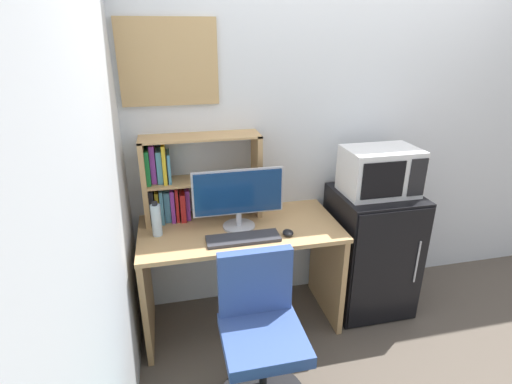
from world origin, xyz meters
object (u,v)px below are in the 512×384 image
(hutch_bookshelf, at_px, (184,180))
(wall_corkboard, at_px, (169,62))
(computer_mouse, at_px, (288,233))
(water_bottle, at_px, (156,220))
(mini_fridge, at_px, (370,250))
(keyboard, at_px, (243,239))
(desk_chair, at_px, (261,342))
(microwave, at_px, (380,171))
(monitor, at_px, (238,196))

(hutch_bookshelf, height_order, wall_corkboard, wall_corkboard)
(wall_corkboard, bearing_deg, hutch_bookshelf, -68.75)
(computer_mouse, height_order, water_bottle, water_bottle)
(hutch_bookshelf, bearing_deg, mini_fridge, -9.16)
(keyboard, relative_size, water_bottle, 1.99)
(desk_chair, distance_m, wall_corkboard, 1.72)
(keyboard, bearing_deg, microwave, 10.84)
(monitor, bearing_deg, computer_mouse, -32.13)
(mini_fridge, height_order, desk_chair, mini_fridge)
(hutch_bookshelf, xyz_separation_m, mini_fridge, (1.31, -0.21, -0.59))
(mini_fridge, distance_m, desk_chair, 1.18)
(hutch_bookshelf, xyz_separation_m, computer_mouse, (0.61, -0.40, -0.26))
(mini_fridge, relative_size, wall_corkboard, 1.52)
(keyboard, relative_size, microwave, 0.92)
(mini_fridge, bearing_deg, microwave, 89.66)
(desk_chair, height_order, wall_corkboard, wall_corkboard)
(mini_fridge, height_order, wall_corkboard, wall_corkboard)
(wall_corkboard, bearing_deg, mini_fridge, -12.63)
(monitor, bearing_deg, microwave, 0.81)
(keyboard, bearing_deg, water_bottle, 160.40)
(mini_fridge, xyz_separation_m, microwave, (0.00, 0.00, 0.62))
(water_bottle, height_order, mini_fridge, water_bottle)
(keyboard, xyz_separation_m, mini_fridge, (0.99, 0.19, -0.32))
(microwave, xyz_separation_m, wall_corkboard, (-1.34, 0.30, 0.70))
(hutch_bookshelf, bearing_deg, keyboard, -51.01)
(water_bottle, height_order, wall_corkboard, wall_corkboard)
(keyboard, distance_m, mini_fridge, 1.05)
(computer_mouse, height_order, wall_corkboard, wall_corkboard)
(monitor, relative_size, microwave, 1.19)
(monitor, distance_m, computer_mouse, 0.39)
(hutch_bookshelf, height_order, computer_mouse, hutch_bookshelf)
(microwave, bearing_deg, desk_chair, -146.33)
(desk_chair, bearing_deg, keyboard, 90.23)
(hutch_bookshelf, distance_m, computer_mouse, 0.77)
(monitor, distance_m, desk_chair, 0.88)
(microwave, bearing_deg, mini_fridge, -90.34)
(keyboard, bearing_deg, computer_mouse, -0.23)
(keyboard, height_order, desk_chair, desk_chair)
(hutch_bookshelf, relative_size, desk_chair, 0.88)
(keyboard, relative_size, mini_fridge, 0.49)
(monitor, bearing_deg, desk_chair, -90.33)
(wall_corkboard, bearing_deg, monitor, -40.76)
(water_bottle, xyz_separation_m, desk_chair, (0.51, -0.65, -0.48))
(hutch_bookshelf, height_order, microwave, hutch_bookshelf)
(computer_mouse, bearing_deg, keyboard, 179.77)
(microwave, xyz_separation_m, desk_chair, (-0.99, -0.66, -0.68))
(hutch_bookshelf, distance_m, wall_corkboard, 0.74)
(keyboard, bearing_deg, mini_fridge, 10.67)
(monitor, distance_m, keyboard, 0.27)
(hutch_bookshelf, xyz_separation_m, wall_corkboard, (-0.04, 0.09, 0.74))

